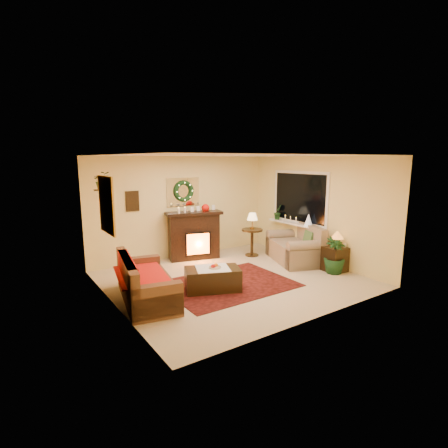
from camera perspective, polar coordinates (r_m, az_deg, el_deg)
floor at (r=7.55m, az=1.50°, el=-9.02°), size 5.00×5.00×0.00m
ceiling at (r=7.11m, az=1.60°, el=11.13°), size 5.00×5.00×0.00m
wall_back at (r=9.12m, az=-6.67°, el=2.75°), size 5.00×5.00×0.00m
wall_front at (r=5.57m, az=15.08°, el=-2.56°), size 5.00×5.00×0.00m
wall_left at (r=6.14m, az=-17.84°, el=-1.51°), size 4.50×4.50×0.00m
wall_right at (r=8.88m, az=14.82°, el=2.26°), size 4.50×4.50×0.00m
area_rug at (r=7.26m, az=0.67°, el=-9.77°), size 2.54×1.90×0.01m
sofa at (r=6.53m, az=-12.49°, el=-8.47°), size 1.18×2.01×0.81m
red_throw at (r=6.60m, az=-13.35°, el=-8.06°), size 0.85×1.38×0.02m
fireplace at (r=8.95m, az=-4.93°, el=-2.26°), size 1.32×0.69×1.15m
poinsettia at (r=8.92m, az=-3.04°, el=2.63°), size 0.20×0.20×0.20m
mantel_candle_a at (r=8.57m, az=-7.41°, el=1.96°), size 0.07×0.07×0.20m
mantel_candle_b at (r=8.69m, az=-6.40°, el=2.10°), size 0.06×0.06×0.19m
mantel_mirror at (r=9.06m, az=-6.67°, el=5.24°), size 0.92×0.02×0.72m
wreath at (r=9.02m, az=-6.56°, el=5.35°), size 0.55×0.11×0.55m
wall_art at (r=8.54m, az=-14.73°, el=3.64°), size 0.32×0.03×0.48m
gold_mirror at (r=6.36m, az=-18.66°, el=2.96°), size 0.03×0.84×1.00m
hanging_plant at (r=7.09m, az=-19.29°, el=5.45°), size 0.33×0.28×0.36m
loveseat at (r=8.91m, az=11.39°, el=-3.34°), size 1.44×1.83×0.93m
window_frame at (r=9.21m, az=12.27°, el=4.22°), size 0.03×1.86×1.36m
window_glass at (r=9.20m, az=12.20°, el=4.22°), size 0.02×1.70×1.22m
window_sill at (r=9.23m, az=11.65°, el=-0.01°), size 0.22×1.86×0.04m
mini_tree at (r=8.90m, az=13.62°, el=0.63°), size 0.22×0.22×0.33m
sill_plant at (r=9.70m, az=8.79°, el=1.88°), size 0.29×0.24×0.54m
side_table_round at (r=9.27m, az=4.59°, el=-3.22°), size 0.67×0.67×0.72m
lamp_cream at (r=9.19m, az=4.64°, el=0.19°), size 0.28×0.28×0.43m
end_table_square at (r=8.40m, az=17.59°, el=-5.55°), size 0.49×0.49×0.56m
lamp_tiffany at (r=8.29m, az=17.96°, el=-2.39°), size 0.29×0.29×0.42m
coffee_table at (r=6.90m, az=-1.87°, el=-9.10°), size 1.20×0.93×0.44m
fruit_bowl at (r=6.82m, az=-1.49°, el=-7.21°), size 0.24×0.24×0.06m
floor_palm at (r=8.19m, az=17.60°, el=-4.65°), size 1.53×1.53×2.46m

